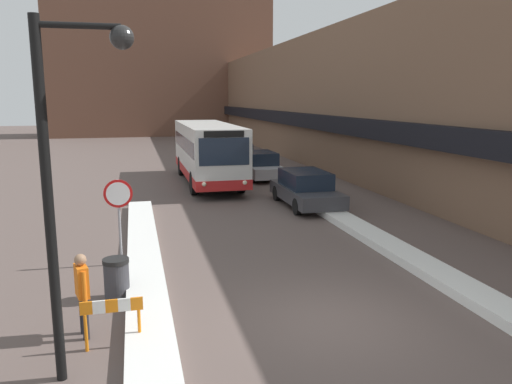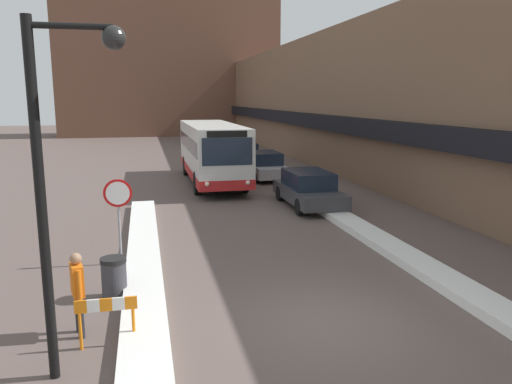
# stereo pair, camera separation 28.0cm
# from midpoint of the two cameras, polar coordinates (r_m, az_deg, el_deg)

# --- Properties ---
(ground_plane) EXTENTS (160.00, 160.00, 0.00)m
(ground_plane) POSITION_cam_midpoint_polar(r_m,az_deg,el_deg) (10.62, 7.67, -14.47)
(ground_plane) COLOR brown
(building_row_right) EXTENTS (5.50, 60.00, 8.61)m
(building_row_right) POSITION_cam_midpoint_polar(r_m,az_deg,el_deg) (35.61, 8.76, 10.25)
(building_row_right) COLOR brown
(building_row_right) RESTS_ON ground_plane
(building_backdrop_far) EXTENTS (26.00, 8.00, 18.26)m
(building_backdrop_far) POSITION_cam_midpoint_polar(r_m,az_deg,el_deg) (64.02, -10.88, 14.67)
(building_backdrop_far) COLOR brown
(building_backdrop_far) RESTS_ON ground_plane
(snow_bank_left) EXTENTS (0.90, 16.61, 0.26)m
(snow_bank_left) POSITION_cam_midpoint_polar(r_m,az_deg,el_deg) (13.33, -13.15, -8.73)
(snow_bank_left) COLOR silver
(snow_bank_left) RESTS_ON ground_plane
(snow_bank_right) EXTENTS (0.90, 18.42, 0.24)m
(snow_bank_right) POSITION_cam_midpoint_polar(r_m,az_deg,el_deg) (15.24, 15.19, -6.38)
(snow_bank_right) COLOR silver
(snow_bank_right) RESTS_ON ground_plane
(city_bus) EXTENTS (2.55, 10.20, 3.15)m
(city_bus) POSITION_cam_midpoint_polar(r_m,az_deg,el_deg) (26.65, -5.86, 4.68)
(city_bus) COLOR silver
(city_bus) RESTS_ON ground_plane
(parked_car_front) EXTENTS (1.92, 4.64, 1.49)m
(parked_car_front) POSITION_cam_midpoint_polar(r_m,az_deg,el_deg) (21.04, 5.31, 0.39)
(parked_car_front) COLOR #38383D
(parked_car_front) RESTS_ON ground_plane
(parked_car_middle) EXTENTS (1.79, 4.51, 1.50)m
(parked_car_middle) POSITION_cam_midpoint_polar(r_m,az_deg,el_deg) (28.29, 0.25, 3.07)
(parked_car_middle) COLOR #B7B7BC
(parked_car_middle) RESTS_ON ground_plane
(parked_car_back) EXTENTS (1.90, 4.82, 1.46)m
(parked_car_back) POSITION_cam_midpoint_polar(r_m,az_deg,el_deg) (34.54, -2.35, 4.43)
(parked_car_back) COLOR black
(parked_car_back) RESTS_ON ground_plane
(stop_sign) EXTENTS (0.76, 0.08, 2.37)m
(stop_sign) POSITION_cam_midpoint_polar(r_m,az_deg,el_deg) (13.89, -15.99, -1.26)
(stop_sign) COLOR gray
(stop_sign) RESTS_ON ground_plane
(street_lamp) EXTENTS (1.46, 0.36, 5.68)m
(street_lamp) POSITION_cam_midpoint_polar(r_m,az_deg,el_deg) (8.11, -21.74, 3.37)
(street_lamp) COLOR black
(street_lamp) RESTS_ON ground_plane
(pedestrian) EXTENTS (0.31, 0.52, 1.65)m
(pedestrian) POSITION_cam_midpoint_polar(r_m,az_deg,el_deg) (10.15, -20.01, -10.22)
(pedestrian) COLOR #232328
(pedestrian) RESTS_ON ground_plane
(trash_bin) EXTENTS (0.59, 0.59, 0.95)m
(trash_bin) POSITION_cam_midpoint_polar(r_m,az_deg,el_deg) (11.91, -16.30, -9.49)
(trash_bin) COLOR #38383D
(trash_bin) RESTS_ON ground_plane
(construction_barricade) EXTENTS (1.10, 0.06, 0.94)m
(construction_barricade) POSITION_cam_midpoint_polar(r_m,az_deg,el_deg) (9.65, -16.94, -13.18)
(construction_barricade) COLOR orange
(construction_barricade) RESTS_ON ground_plane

